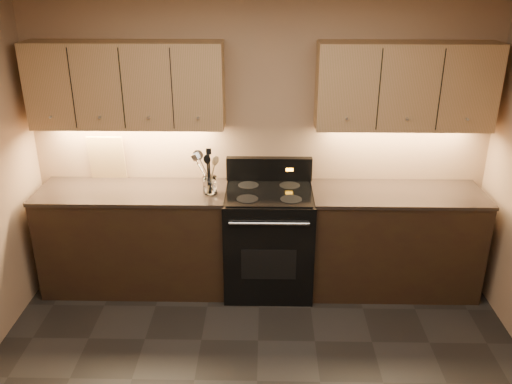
% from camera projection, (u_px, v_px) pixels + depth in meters
% --- Properties ---
extents(wall_back, '(4.00, 0.04, 2.60)m').
position_uv_depth(wall_back, '(260.00, 139.00, 4.75)').
color(wall_back, '#9D7E5C').
rests_on(wall_back, ground).
extents(counter_left, '(1.62, 0.62, 0.93)m').
position_uv_depth(counter_left, '(136.00, 238.00, 4.82)').
color(counter_left, black).
rests_on(counter_left, ground).
extents(counter_right, '(1.46, 0.62, 0.93)m').
position_uv_depth(counter_right, '(393.00, 240.00, 4.78)').
color(counter_right, black).
rests_on(counter_right, ground).
extents(stove, '(0.76, 0.68, 1.14)m').
position_uv_depth(stove, '(269.00, 239.00, 4.77)').
color(stove, black).
rests_on(stove, ground).
extents(upper_cab_left, '(1.60, 0.30, 0.70)m').
position_uv_depth(upper_cab_left, '(126.00, 85.00, 4.44)').
color(upper_cab_left, '#AD7C56').
rests_on(upper_cab_left, wall_back).
extents(upper_cab_right, '(1.44, 0.30, 0.70)m').
position_uv_depth(upper_cab_right, '(405.00, 86.00, 4.39)').
color(upper_cab_right, '#AD7C56').
rests_on(upper_cab_right, wall_back).
extents(outlet_plate, '(0.08, 0.01, 0.12)m').
position_uv_depth(outlet_plate, '(115.00, 157.00, 4.84)').
color(outlet_plate, '#B2B5BA').
rests_on(outlet_plate, wall_back).
extents(utensil_crock, '(0.12, 0.12, 0.15)m').
position_uv_depth(utensil_crock, '(210.00, 185.00, 4.55)').
color(utensil_crock, white).
rests_on(utensil_crock, counter_left).
extents(cutting_board, '(0.32, 0.07, 0.40)m').
position_uv_depth(cutting_board, '(107.00, 158.00, 4.81)').
color(cutting_board, tan).
rests_on(cutting_board, counter_left).
extents(wooden_spoon, '(0.14, 0.12, 0.31)m').
position_uv_depth(wooden_spoon, '(207.00, 175.00, 4.50)').
color(wooden_spoon, tan).
rests_on(wooden_spoon, utensil_crock).
extents(black_spoon, '(0.07, 0.13, 0.35)m').
position_uv_depth(black_spoon, '(209.00, 172.00, 4.52)').
color(black_spoon, black).
rests_on(black_spoon, utensil_crock).
extents(black_turner, '(0.11, 0.18, 0.39)m').
position_uv_depth(black_turner, '(210.00, 171.00, 4.49)').
color(black_turner, black).
rests_on(black_turner, utensil_crock).
extents(steel_spatula, '(0.26, 0.11, 0.38)m').
position_uv_depth(steel_spatula, '(213.00, 171.00, 4.50)').
color(steel_spatula, silver).
rests_on(steel_spatula, utensil_crock).
extents(steel_skimmer, '(0.23, 0.14, 0.37)m').
position_uv_depth(steel_skimmer, '(214.00, 171.00, 4.50)').
color(steel_skimmer, silver).
rests_on(steel_skimmer, utensil_crock).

